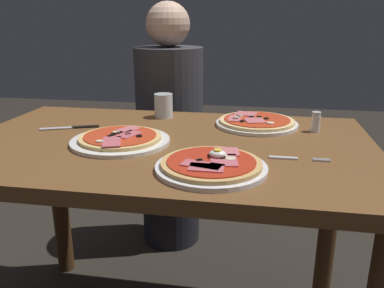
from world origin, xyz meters
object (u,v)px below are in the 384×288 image
at_px(salt_shaker, 316,122).
at_px(pizza_across_right, 120,139).
at_px(diner_person, 170,135).
at_px(pizza_foreground, 212,165).
at_px(fork, 294,158).
at_px(water_glass_near, 164,107).
at_px(pizza_across_left, 256,122).
at_px(dining_table, 166,177).
at_px(knife, 74,127).

bearing_deg(salt_shaker, pizza_across_right, -158.69).
bearing_deg(diner_person, pizza_foreground, 109.33).
bearing_deg(fork, pizza_across_right, 173.47).
height_order(pizza_foreground, water_glass_near, water_glass_near).
distance_m(pizza_across_left, pizza_across_right, 0.48).
xyz_separation_m(pizza_foreground, water_glass_near, (-0.25, 0.51, 0.03)).
height_order(pizza_foreground, fork, pizza_foreground).
xyz_separation_m(pizza_across_right, diner_person, (-0.02, 0.73, -0.20)).
xyz_separation_m(salt_shaker, diner_person, (-0.61, 0.50, -0.22)).
xyz_separation_m(dining_table, pizza_across_left, (0.27, 0.23, 0.13)).
bearing_deg(water_glass_near, salt_shaker, -11.35).
bearing_deg(salt_shaker, pizza_foreground, -126.03).
distance_m(water_glass_near, diner_person, 0.46).
bearing_deg(salt_shaker, water_glass_near, 168.65).
bearing_deg(dining_table, pizza_across_left, 40.43).
bearing_deg(salt_shaker, dining_table, -157.96).
distance_m(pizza_foreground, knife, 0.60).
xyz_separation_m(pizza_across_left, knife, (-0.61, -0.14, -0.01)).
relative_size(pizza_across_left, fork, 1.79).
distance_m(pizza_across_left, water_glass_near, 0.35).
height_order(pizza_across_right, knife, pizza_across_right).
bearing_deg(pizza_across_left, knife, -167.18).
bearing_deg(water_glass_near, dining_table, -75.10).
xyz_separation_m(pizza_across_right, fork, (0.50, -0.06, -0.01)).
bearing_deg(pizza_foreground, pizza_across_left, 77.23).
xyz_separation_m(water_glass_near, fork, (0.45, -0.40, -0.04)).
distance_m(pizza_across_left, fork, 0.35).
bearing_deg(water_glass_near, knife, -142.21).
bearing_deg(pizza_foreground, water_glass_near, 115.78).
bearing_deg(pizza_across_left, water_glass_near, 169.30).
bearing_deg(water_glass_near, pizza_foreground, -64.22).
bearing_deg(water_glass_near, pizza_across_left, -10.70).
height_order(knife, salt_shaker, salt_shaker).
height_order(water_glass_near, salt_shaker, water_glass_near).
bearing_deg(fork, knife, 165.10).
distance_m(pizza_across_left, diner_person, 0.65).
distance_m(pizza_foreground, pizza_across_right, 0.34).
height_order(pizza_across_left, water_glass_near, water_glass_near).
bearing_deg(knife, water_glass_near, 37.79).
xyz_separation_m(pizza_across_left, pizza_across_right, (-0.40, -0.27, -0.00)).
bearing_deg(pizza_foreground, dining_table, 127.94).
relative_size(pizza_across_right, diner_person, 0.25).
distance_m(pizza_foreground, pizza_across_left, 0.46).
distance_m(dining_table, diner_person, 0.70).
bearing_deg(dining_table, knife, 165.28).
bearing_deg(pizza_across_right, dining_table, 18.63).
bearing_deg(pizza_foreground, salt_shaker, 53.97).
height_order(pizza_across_right, fork, pizza_across_right).
bearing_deg(diner_person, salt_shaker, 140.67).
xyz_separation_m(pizza_across_left, salt_shaker, (0.19, -0.04, 0.02)).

